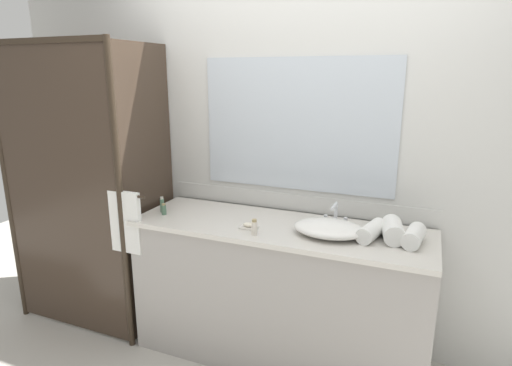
{
  "coord_description": "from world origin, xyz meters",
  "views": [
    {
      "loc": [
        0.78,
        -2.26,
        1.79
      ],
      "look_at": [
        -0.15,
        0.0,
        1.15
      ],
      "focal_mm": 29.59,
      "sensor_mm": 36.0,
      "label": 1
    }
  ],
  "objects": [
    {
      "name": "amenity_bottle_shampoo",
      "position": [
        -0.76,
        -0.09,
        0.94
      ],
      "size": [
        0.03,
        0.03,
        0.07
      ],
      "color": "#4C7056",
      "rests_on": "vanity_cabinet"
    },
    {
      "name": "amenity_bottle_lotion",
      "position": [
        -0.8,
        -0.05,
        0.95
      ],
      "size": [
        0.03,
        0.03,
        0.1
      ],
      "color": "#4C7056",
      "rests_on": "vanity_cabinet"
    },
    {
      "name": "rolled_towel_far_edge",
      "position": [
        0.54,
        -0.01,
        0.95
      ],
      "size": [
        0.15,
        0.25,
        0.09
      ],
      "primitive_type": "cylinder",
      "rotation": [
        1.57,
        0.0,
        -0.25
      ],
      "color": "white",
      "rests_on": "vanity_cabinet"
    },
    {
      "name": "rolled_towel_near_edge",
      "position": [
        0.76,
        -0.0,
        0.95
      ],
      "size": [
        0.12,
        0.23,
        0.1
      ],
      "primitive_type": "cylinder",
      "rotation": [
        1.57,
        0.0,
        -0.13
      ],
      "color": "white",
      "rests_on": "vanity_cabinet"
    },
    {
      "name": "shower_enclosure",
      "position": [
        -1.27,
        -0.19,
        1.02
      ],
      "size": [
        1.2,
        0.59,
        2.0
      ],
      "color": "#2D2319",
      "rests_on": "ground_plane"
    },
    {
      "name": "rolled_towel_middle",
      "position": [
        0.65,
        0.02,
        0.96
      ],
      "size": [
        0.15,
        0.24,
        0.11
      ],
      "primitive_type": "cylinder",
      "rotation": [
        1.57,
        0.0,
        0.17
      ],
      "color": "white",
      "rests_on": "vanity_cabinet"
    },
    {
      "name": "sink_basin",
      "position": [
        0.31,
        -0.04,
        0.94
      ],
      "size": [
        0.4,
        0.29,
        0.08
      ],
      "primitive_type": "ellipsoid",
      "color": "white",
      "rests_on": "vanity_cabinet"
    },
    {
      "name": "faucet",
      "position": [
        0.31,
        0.12,
        0.95
      ],
      "size": [
        0.17,
        0.14,
        0.15
      ],
      "color": "silver",
      "rests_on": "vanity_cabinet"
    },
    {
      "name": "ground_plane",
      "position": [
        0.0,
        0.0,
        0.0
      ],
      "size": [
        8.0,
        8.0,
        0.0
      ],
      "primitive_type": "plane",
      "color": "#B7B2A8"
    },
    {
      "name": "soap_dish",
      "position": [
        -0.15,
        -0.12,
        0.91
      ],
      "size": [
        0.1,
        0.07,
        0.04
      ],
      "color": "silver",
      "rests_on": "vanity_cabinet"
    },
    {
      "name": "wall_back_with_mirror",
      "position": [
        0.0,
        0.34,
        1.3
      ],
      "size": [
        4.4,
        0.06,
        2.6
      ],
      "color": "silver",
      "rests_on": "ground_plane"
    },
    {
      "name": "vanity_cabinet",
      "position": [
        0.0,
        0.01,
        0.45
      ],
      "size": [
        1.8,
        0.58,
        0.9
      ],
      "color": "#9E9993",
      "rests_on": "ground_plane"
    },
    {
      "name": "amenity_bottle_conditioner",
      "position": [
        -0.08,
        -0.19,
        0.94
      ],
      "size": [
        0.03,
        0.03,
        0.09
      ],
      "color": "silver",
      "rests_on": "vanity_cabinet"
    }
  ]
}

